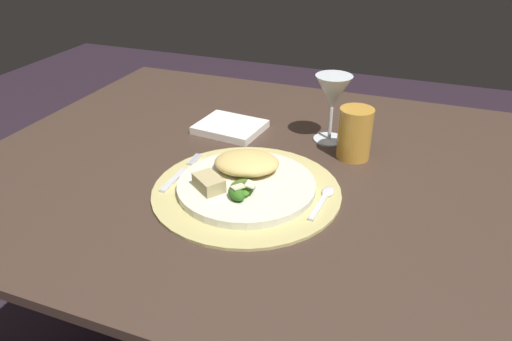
{
  "coord_description": "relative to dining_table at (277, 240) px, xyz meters",
  "views": [
    {
      "loc": [
        0.27,
        -0.83,
        1.22
      ],
      "look_at": [
        -0.02,
        -0.07,
        0.77
      ],
      "focal_mm": 33.54,
      "sensor_mm": 36.0,
      "label": 1
    }
  ],
  "objects": [
    {
      "name": "salad_greens",
      "position": [
        -0.02,
        -0.16,
        0.22
      ],
      "size": [
        0.05,
        0.08,
        0.03
      ],
      "color": "#3A7B1C",
      "rests_on": "dinner_plate"
    },
    {
      "name": "pasta_serving",
      "position": [
        -0.04,
        -0.08,
        0.23
      ],
      "size": [
        0.15,
        0.13,
        0.03
      ],
      "primitive_type": "ellipsoid",
      "rotation": [
        0.0,
        0.0,
        0.25
      ],
      "color": "#E3BE6B",
      "rests_on": "dinner_plate"
    },
    {
      "name": "dining_table",
      "position": [
        0.0,
        0.0,
        0.0
      ],
      "size": [
        1.27,
        0.97,
        0.75
      ],
      "color": "#3E2E24",
      "rests_on": "ground"
    },
    {
      "name": "placemat",
      "position": [
        -0.02,
        -0.12,
        0.2
      ],
      "size": [
        0.35,
        0.35,
        0.01
      ],
      "primitive_type": "cylinder",
      "color": "tan",
      "rests_on": "dining_table"
    },
    {
      "name": "spoon",
      "position": [
        0.12,
        -0.1,
        0.2
      ],
      "size": [
        0.02,
        0.12,
        0.01
      ],
      "color": "silver",
      "rests_on": "placemat"
    },
    {
      "name": "fork",
      "position": [
        -0.17,
        -0.12,
        0.2
      ],
      "size": [
        0.01,
        0.16,
        0.0
      ],
      "color": "silver",
      "rests_on": "placemat"
    },
    {
      "name": "wine_glass",
      "position": [
        0.07,
        0.16,
        0.3
      ],
      "size": [
        0.08,
        0.08,
        0.15
      ],
      "color": "silver",
      "rests_on": "dining_table"
    },
    {
      "name": "amber_tumbler",
      "position": [
        0.14,
        0.09,
        0.25
      ],
      "size": [
        0.07,
        0.07,
        0.11
      ],
      "primitive_type": "cylinder",
      "color": "gold",
      "rests_on": "dining_table"
    },
    {
      "name": "dinner_plate",
      "position": [
        -0.02,
        -0.12,
        0.21
      ],
      "size": [
        0.26,
        0.26,
        0.01
      ],
      "primitive_type": "cylinder",
      "color": "silver",
      "rests_on": "placemat"
    },
    {
      "name": "bread_piece",
      "position": [
        -0.08,
        -0.16,
        0.23
      ],
      "size": [
        0.07,
        0.07,
        0.03
      ],
      "primitive_type": "cube",
      "rotation": [
        0.0,
        0.0,
        2.52
      ],
      "color": "tan",
      "rests_on": "dinner_plate"
    },
    {
      "name": "napkin",
      "position": [
        -0.16,
        0.13,
        0.2
      ],
      "size": [
        0.16,
        0.14,
        0.02
      ],
      "primitive_type": "cube",
      "rotation": [
        0.0,
        0.0,
        -0.11
      ],
      "color": "white",
      "rests_on": "dining_table"
    }
  ]
}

